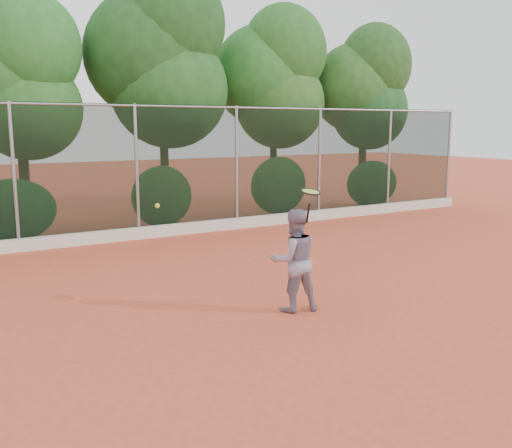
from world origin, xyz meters
TOP-DOWN VIEW (x-y plane):
  - ground at (0.00, 0.00)m, footprint 80.00×80.00m
  - concrete_curb at (0.00, 6.82)m, footprint 24.00×0.20m
  - tennis_player at (0.02, -0.13)m, footprint 0.92×0.79m
  - chainlink_fence at (-0.00, 7.00)m, footprint 24.09×0.09m
  - foliage_backdrop at (-0.55, 8.98)m, footprint 23.70×3.63m
  - tennis_racket at (0.28, -0.18)m, footprint 0.33×0.33m
  - tennis_ball_in_flight at (-2.21, -0.00)m, footprint 0.07×0.07m

SIDE VIEW (x-z plane):
  - ground at x=0.00m, z-range 0.00..0.00m
  - concrete_curb at x=0.00m, z-range 0.00..0.30m
  - tennis_player at x=0.02m, z-range 0.00..1.65m
  - tennis_ball_in_flight at x=-2.21m, z-range 1.82..1.89m
  - chainlink_fence at x=0.00m, z-range 0.11..3.61m
  - tennis_racket at x=0.28m, z-range 1.60..2.16m
  - foliage_backdrop at x=-0.55m, z-range 0.63..8.18m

